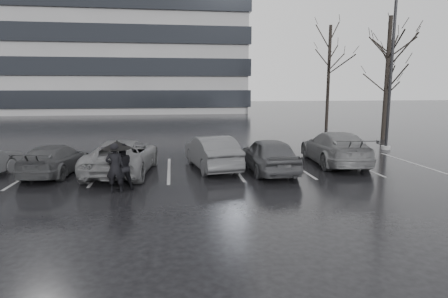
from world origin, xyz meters
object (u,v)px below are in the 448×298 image
Objects in this scene: car_west_b at (123,156)px; car_west_c at (55,160)px; car_main at (268,155)px; tree_north at (328,78)px; lamp_post at (391,74)px; pedestrian_right at (122,167)px; pedestrian_left at (115,168)px; tree_ne at (387,87)px; car_east at (335,148)px; tree_east at (387,79)px; car_west_a at (212,152)px.

car_west_b is 2.69m from car_west_c.
car_main reaches higher than car_west_c.
tree_north reaches higher than car_west_c.
lamp_post is at bearing -152.07° from car_main.
pedestrian_right is at bearing 103.09° from car_west_b.
lamp_post reaches higher than pedestrian_left.
car_west_c is 0.48× the size of tree_north.
tree_ne reaches higher than pedestrian_left.
car_east is 9.65m from pedestrian_right.
lamp_post is 4.34m from tree_east.
car_east is at bearing -170.44° from car_west_c.
tree_ne is at bearing -151.86° from car_west_a.
lamp_post is (13.68, 6.64, 3.37)m from pedestrian_right.
car_west_a is 11.44m from lamp_post.
car_west_a is at bearing -128.18° from tree_north.
car_west_c is (-6.37, -0.19, -0.12)m from car_west_a.
lamp_post reaches higher than car_west_a.
car_west_c is at bearing -140.48° from tree_north.
car_west_a reaches higher than car_west_b.
car_west_c is (-2.68, 0.21, -0.09)m from car_west_b.
car_west_a is 14.79m from tree_east.
lamp_post reaches higher than car_main.
tree_north is (17.72, 14.62, 3.65)m from car_west_c.
tree_north reaches higher than car_east.
tree_east is 1.14× the size of tree_ne.
car_east is at bearing 172.94° from car_west_a.
car_west_c is 0.80× the size of car_east.
tree_east is at bearing -81.87° from tree_north.
tree_ne is at bearing 59.68° from lamp_post.
car_west_b is 2.65m from pedestrian_right.
car_main is 17.91m from tree_ne.
car_east is 15.68m from tree_north.
car_west_c is 23.26m from tree_north.
tree_north reaches higher than pedestrian_left.
lamp_post reaches higher than car_east.
car_west_b is 0.62× the size of tree_east.
car_east is at bearing -156.54° from pedestrian_left.
tree_north is at bearing 98.13° from tree_east.
tree_ne is 0.82× the size of tree_north.
car_west_a is at bearing -167.25° from car_west_b.
pedestrian_left is (2.79, -3.07, 0.24)m from car_west_c.
pedestrian_right reaches higher than car_west_a.
car_west_a is 18.95m from tree_ne.
car_west_b is at bearing -84.98° from pedestrian_left.
car_west_a is at bearing -25.67° from car_main.
tree_east reaches higher than car_east.
car_east is 0.73× the size of tree_ne.
car_east reaches higher than car_west_b.
pedestrian_left is (-5.83, -2.27, 0.11)m from car_main.
pedestrian_left is at bearing 98.87° from car_west_b.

